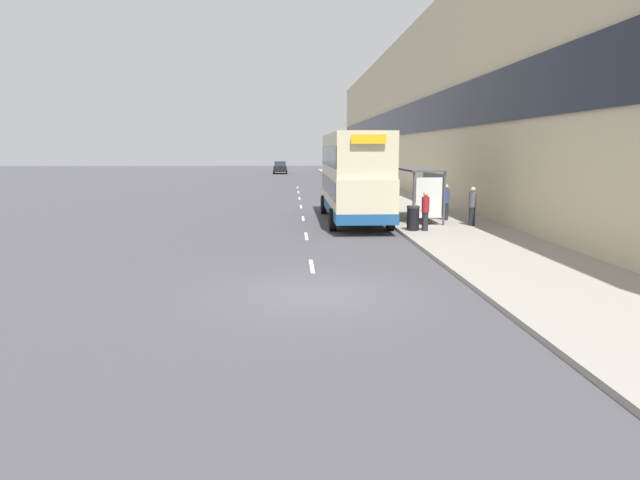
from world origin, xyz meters
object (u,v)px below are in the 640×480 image
pedestrian_at_shelter (472,206)px  pedestrian_2 (434,200)px  bus_shelter (425,185)px  pedestrian_4 (387,194)px  pedestrian_3 (425,211)px  pedestrian_1 (446,202)px  double_decker_bus_near (354,175)px  litter_bin (413,218)px  car_0 (280,168)px

pedestrian_at_shelter → pedestrian_2: pedestrian_2 is taller
bus_shelter → pedestrian_4: (-1.08, 4.30, -0.80)m
pedestrian_at_shelter → pedestrian_3: size_ratio=1.05×
pedestrian_1 → pedestrian_2: size_ratio=0.96×
pedestrian_1 → bus_shelter: bearing=-168.1°
double_decker_bus_near → pedestrian_2: size_ratio=5.88×
pedestrian_1 → pedestrian_4: 4.63m
pedestrian_3 → pedestrian_4: 7.68m
bus_shelter → litter_bin: 3.67m
pedestrian_2 → litter_bin: size_ratio=1.71×
pedestrian_at_shelter → litter_bin: bearing=-154.7°
bus_shelter → pedestrian_1: size_ratio=2.43×
pedestrian_at_shelter → pedestrian_1: (-0.65, 2.06, -0.00)m
bus_shelter → double_decker_bus_near: size_ratio=0.40×
double_decker_bus_near → pedestrian_2: (3.99, -0.10, -1.22)m
double_decker_bus_near → pedestrian_at_shelter: 5.95m
double_decker_bus_near → pedestrian_3: (2.57, -4.38, -1.30)m
pedestrian_1 → pedestrian_3: pedestrian_1 is taller
bus_shelter → pedestrian_at_shelter: (1.77, -1.83, -0.85)m
pedestrian_at_shelter → car_0: bearing=99.4°
double_decker_bus_near → bus_shelter: bearing=-17.1°
double_decker_bus_near → car_0: size_ratio=2.38×
pedestrian_1 → pedestrian_2: pedestrian_2 is taller
bus_shelter → pedestrian_at_shelter: bus_shelter is taller
pedestrian_2 → pedestrian_at_shelter: bearing=-68.6°
pedestrian_1 → double_decker_bus_near: bearing=170.0°
car_0 → pedestrian_1: 57.27m
bus_shelter → litter_bin: size_ratio=4.00×
bus_shelter → car_0: bus_shelter is taller
pedestrian_4 → pedestrian_at_shelter: bearing=-65.1°
car_0 → pedestrian_at_shelter: pedestrian_at_shelter is taller
double_decker_bus_near → pedestrian_3: bearing=-59.7°
pedestrian_at_shelter → pedestrian_2: 2.95m
pedestrian_1 → pedestrian_4: bearing=118.4°
pedestrian_3 → pedestrian_4: size_ratio=0.90×
pedestrian_1 → pedestrian_4: size_ratio=0.94×
pedestrian_3 → pedestrian_4: bearing=92.6°
pedestrian_at_shelter → litter_bin: pedestrian_at_shelter is taller
double_decker_bus_near → pedestrian_4: size_ratio=5.77×
pedestrian_at_shelter → pedestrian_3: pedestrian_at_shelter is taller
car_0 → pedestrian_at_shelter: bearing=99.4°
car_0 → pedestrian_1: bearing=99.1°
double_decker_bus_near → pedestrian_3: double_decker_bus_near is taller
bus_shelter → double_decker_bus_near: bearing=162.9°
pedestrian_2 → pedestrian_3: size_ratio=1.09×
pedestrian_1 → pedestrian_3: 4.05m
car_0 → pedestrian_2: pedestrian_2 is taller
car_0 → pedestrian_1: (9.04, -56.55, 0.14)m
car_0 → pedestrian_at_shelter: (9.69, -58.62, 0.14)m
pedestrian_2 → car_0: bearing=98.8°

